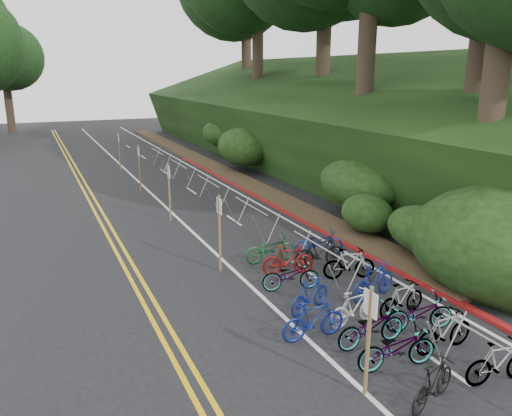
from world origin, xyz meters
The scene contains 10 objects.
ground centered at (0.00, 0.00, 0.00)m, with size 120.00×120.00×0.00m, color black.
road_markings centered at (0.63, 10.10, 0.00)m, with size 7.47×80.00×0.01m.
red_curb centered at (5.70, 12.00, 0.05)m, with size 0.25×28.00×0.10m, color maroon.
embankment centered at (12.96, 19.04, 2.57)m, with size 14.30×48.14×9.11m.
bike_rack_front centered at (3.17, -3.17, 0.84)m, with size 1.14×2.69×1.16m.
bike_racks_rest centered at (3.00, 13.00, 0.85)m, with size 1.14×23.00×1.17m.
signpost_near centered at (0.97, -2.11, 1.32)m, with size 0.08×0.40×2.30m.
signposts_rest centered at (0.60, 14.00, 1.43)m, with size 0.08×18.40×2.50m.
bike_front centered at (1.13, 0.15, 0.49)m, with size 1.65×0.46×0.99m, color navy.
bike_valet centered at (2.97, 1.17, 0.48)m, with size 3.39×9.72×1.06m.
Camera 1 is at (-4.53, -8.98, 6.16)m, focal length 35.00 mm.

